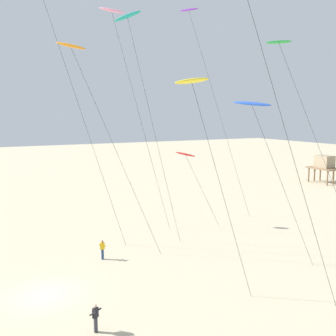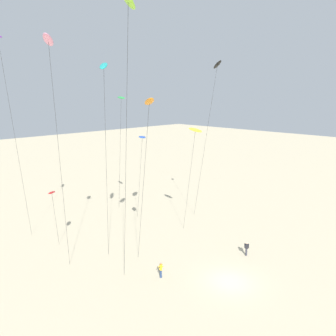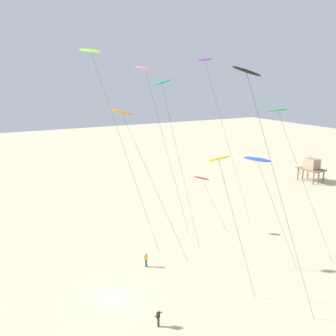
# 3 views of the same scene
# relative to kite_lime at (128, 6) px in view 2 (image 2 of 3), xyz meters

# --- Properties ---
(ground_plane) EXTENTS (260.00, 260.00, 0.00)m
(ground_plane) POSITION_rel_kite_lime_xyz_m (10.48, -2.02, -24.09)
(ground_plane) COLOR beige
(kite_lime) EXTENTS (5.18, 7.82, 24.87)m
(kite_lime) POSITION_rel_kite_lime_xyz_m (0.00, 0.00, 0.00)
(kite_lime) COLOR #8CD833
(kite_lime) RESTS_ON ground
(kite_yellow) EXTENTS (2.60, 4.82, 14.64)m
(kite_yellow) POSITION_rel_kite_lime_xyz_m (15.08, 6.82, -9.96)
(kite_yellow) COLOR yellow
(kite_yellow) RESTS_ON ground
(kite_blue) EXTENTS (4.04, 5.98, 13.35)m
(kite_blue) POSITION_rel_kite_lime_xyz_m (12.60, 13.71, -11.15)
(kite_blue) COLOR blue
(kite_blue) RESTS_ON ground
(kite_black) EXTENTS (4.47, 7.41, 22.49)m
(kite_black) POSITION_rel_kite_lime_xyz_m (18.75, 6.67, -2.57)
(kite_black) COLOR black
(kite_black) RESTS_ON ground
(kite_teal) EXTENTS (3.51, 5.41, 21.43)m
(kite_teal) POSITION_rel_kite_lime_xyz_m (2.85, 7.38, -3.46)
(kite_teal) COLOR teal
(kite_teal) RESTS_ON ground
(kite_orange) EXTENTS (4.71, 7.75, 18.24)m
(kite_orange) POSITION_rel_kite_lime_xyz_m (3.56, 2.07, -6.47)
(kite_orange) COLOR orange
(kite_orange) RESTS_ON ground
(kite_pink) EXTENTS (3.95, 6.39, 23.05)m
(kite_pink) POSITION_rel_kite_lime_xyz_m (-2.06, 7.62, -1.76)
(kite_pink) COLOR pink
(kite_pink) RESTS_ON ground
(kite_green) EXTENTS (4.44, 7.96, 18.27)m
(kite_green) POSITION_rel_kite_lime_xyz_m (11.88, 17.05, -6.42)
(kite_green) COLOR green
(kite_green) RESTS_ON ground
(kite_red) EXTENTS (2.78, 4.36, 8.27)m
(kite_red) POSITION_rel_kite_lime_xyz_m (0.42, 14.84, -16.27)
(kite_red) COLOR red
(kite_red) RESTS_ON ground
(kite_flyer_nearest) EXTENTS (0.71, 0.72, 1.67)m
(kite_flyer_nearest) POSITION_rel_kite_lime_xyz_m (6.11, 3.46, -23.20)
(kite_flyer_nearest) COLOR navy
(kite_flyer_nearest) RESTS_ON ground
(kite_flyer_middle) EXTENTS (0.72, 0.72, 1.67)m
(kite_flyer_middle) POSITION_rel_kite_lime_xyz_m (16.42, -0.20, -23.20)
(kite_flyer_middle) COLOR #33333D
(kite_flyer_middle) RESTS_ON ground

